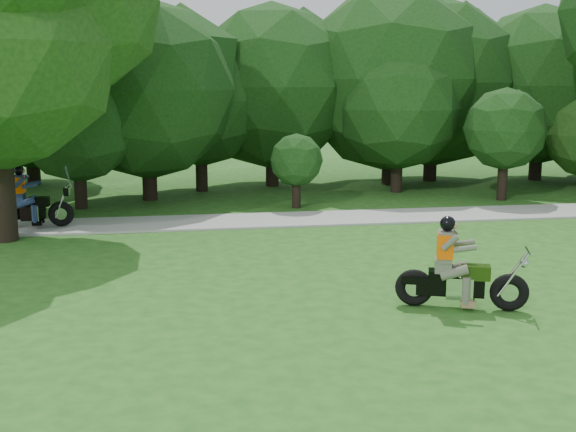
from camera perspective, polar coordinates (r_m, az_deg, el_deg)
name	(u,v)px	position (r m, az deg, el deg)	size (l,w,h in m)	color
ground	(490,293)	(14.89, 15.66, -5.85)	(100.00, 100.00, 0.00)	#225418
walkway	(376,217)	(22.18, 6.99, -0.06)	(60.00, 2.20, 0.06)	gray
tree_line	(374,92)	(28.57, 6.77, 9.73)	(41.21, 12.29, 7.83)	black
chopper_motorcycle	(455,275)	(13.58, 13.08, -4.54)	(2.35, 1.20, 1.72)	black
touring_motorcycle	(26,205)	(21.47, -20.02, 0.84)	(2.32, 0.66, 1.77)	black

